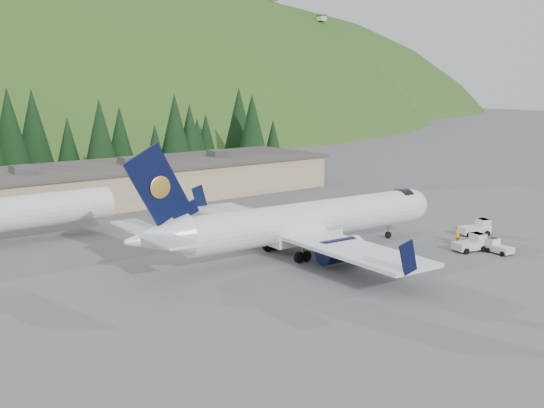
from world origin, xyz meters
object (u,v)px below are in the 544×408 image
(baggage_tug_a, at_px, (472,243))
(baggage_tug_b, at_px, (477,228))
(airliner, at_px, (302,223))
(terminal_building, at_px, (97,185))
(ramp_worker, at_px, (457,235))
(baggage_tug_c, at_px, (498,247))

(baggage_tug_a, height_order, baggage_tug_b, baggage_tug_b)
(airliner, relative_size, baggage_tug_b, 9.72)
(baggage_tug_a, distance_m, terminal_building, 50.94)
(baggage_tug_b, height_order, ramp_worker, ramp_worker)
(airliner, relative_size, baggage_tug_a, 10.11)
(airliner, relative_size, terminal_building, 0.50)
(airliner, bearing_deg, baggage_tug_c, -33.70)
(airliner, bearing_deg, baggage_tug_b, -11.79)
(terminal_building, bearing_deg, baggage_tug_a, -69.33)
(baggage_tug_a, distance_m, baggage_tug_c, 2.50)
(baggage_tug_a, bearing_deg, airliner, 158.57)
(baggage_tug_b, height_order, terminal_building, terminal_building)
(airliner, relative_size, baggage_tug_c, 12.95)
(terminal_building, bearing_deg, ramp_worker, -66.36)
(baggage_tug_a, xyz_separation_m, baggage_tug_c, (1.25, -2.16, -0.15))
(terminal_building, bearing_deg, baggage_tug_b, -60.84)
(baggage_tug_a, relative_size, ramp_worker, 1.96)
(baggage_tug_b, bearing_deg, baggage_tug_c, -107.29)
(baggage_tug_b, relative_size, ramp_worker, 2.04)
(baggage_tug_b, xyz_separation_m, baggage_tug_c, (-5.20, -6.01, -0.16))
(baggage_tug_b, height_order, baggage_tug_c, baggage_tug_b)
(baggage_tug_a, distance_m, baggage_tug_b, 7.52)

